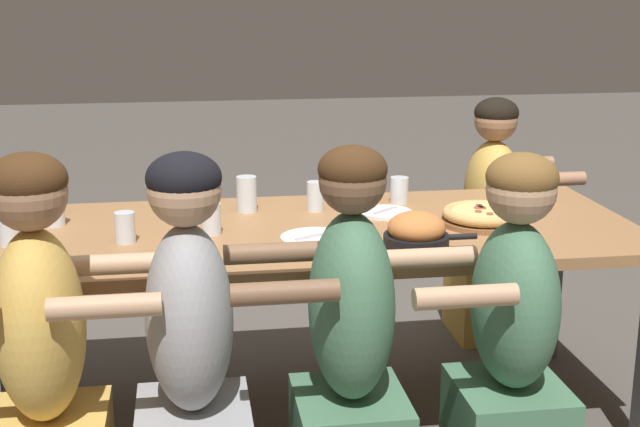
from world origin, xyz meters
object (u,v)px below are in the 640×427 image
drinking_glass_a (399,192)px  drinking_glass_c (53,212)px  diner_near_midleft (190,374)px  diner_near_left (43,381)px  empty_plate_b (385,212)px  drinking_glass_b (315,196)px  pizza_board_main (482,216)px  cocktail_glass_blue (512,182)px  drinking_glass_g (211,219)px  skillet_bowl (417,234)px  diner_near_midright (510,357)px  empty_plate_a (316,238)px  drinking_glass_f (9,230)px  diner_near_center (349,365)px  diner_far_right (491,229)px  drinking_glass_e (539,190)px  drinking_glass_d (125,229)px  drinking_glass_h (247,194)px

drinking_glass_a → drinking_glass_c: 1.30m
diner_near_midleft → diner_near_left: diner_near_left is taller
empty_plate_b → drinking_glass_b: (-0.25, 0.09, 0.05)m
pizza_board_main → drinking_glass_b: drinking_glass_b is taller
cocktail_glass_blue → drinking_glass_c: bearing=-173.0°
drinking_glass_g → diner_near_left: bearing=-125.8°
pizza_board_main → skillet_bowl: 0.42m
drinking_glass_c → diner_near_midright: bearing=-31.9°
pizza_board_main → empty_plate_a: size_ratio=1.23×
drinking_glass_b → drinking_glass_f: bearing=-164.3°
drinking_glass_b → diner_near_midleft: bearing=-117.7°
drinking_glass_g → diner_near_center: size_ratio=0.09×
drinking_glass_g → diner_far_right: diner_far_right is taller
drinking_glass_b → drinking_glass_c: size_ratio=0.98×
drinking_glass_e → diner_near_midright: bearing=-115.8°
diner_near_midright → pizza_board_main: bearing=-10.6°
drinking_glass_d → drinking_glass_h: size_ratio=0.77×
drinking_glass_c → diner_near_midleft: (0.46, -0.87, -0.26)m
diner_near_center → drinking_glass_a: bearing=-20.9°
pizza_board_main → skillet_bowl: bearing=-138.6°
empty_plate_b → drinking_glass_g: drinking_glass_g is taller
drinking_glass_c → drinking_glass_g: (0.55, -0.20, 0.01)m
drinking_glass_b → diner_near_left: (-0.89, -0.94, -0.26)m
drinking_glass_c → diner_far_right: (1.83, 0.53, -0.29)m
drinking_glass_g → drinking_glass_h: drinking_glass_h is taller
diner_near_midright → diner_near_center: bearing=90.0°
drinking_glass_h → skillet_bowl: bearing=-49.4°
diner_near_center → cocktail_glass_blue: bearing=-38.9°
drinking_glass_c → drinking_glass_f: drinking_glass_f is taller
drinking_glass_c → cocktail_glass_blue: bearing=7.0°
skillet_bowl → diner_near_center: 0.54m
empty_plate_b → diner_near_midright: 0.89m
drinking_glass_f → diner_near_left: size_ratio=0.11×
diner_near_center → drinking_glass_f: bearing=58.1°
skillet_bowl → cocktail_glass_blue: bearing=50.5°
diner_near_left → diner_near_center: (0.85, -0.00, -0.01)m
empty_plate_a → diner_near_midleft: 0.73m
drinking_glass_f → empty_plate_b: bearing=8.8°
drinking_glass_f → diner_near_midright: diner_near_midright is taller
drinking_glass_c → drinking_glass_d: size_ratio=1.09×
drinking_glass_e → drinking_glass_h: 1.15m
diner_near_midleft → drinking_glass_h: bearing=-13.6°
drinking_glass_f → pizza_board_main: bearing=0.4°
pizza_board_main → diner_near_midright: bearing=-100.6°
empty_plate_b → drinking_glass_a: drinking_glass_a is taller
empty_plate_a → diner_far_right: 1.29m
drinking_glass_b → diner_near_midright: bearing=-64.8°
cocktail_glass_blue → drinking_glass_a: 0.50m
pizza_board_main → diner_near_left: size_ratio=0.25×
pizza_board_main → empty_plate_b: (-0.31, 0.19, -0.03)m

